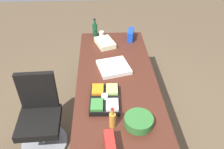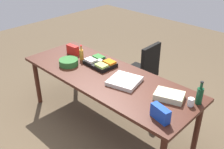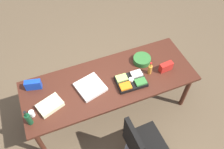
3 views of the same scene
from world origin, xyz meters
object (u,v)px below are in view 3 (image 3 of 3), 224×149
pizza_box (90,87)px  dressing_bottle (150,69)px  wine_bottle (28,119)px  sheet_cake (50,105)px  conference_table (110,83)px  salad_bowl (142,60)px  chip_bag_red (166,67)px  chip_bag_blue (33,85)px  office_chair (142,146)px  paper_cup (32,114)px  veggie_tray (131,81)px

pizza_box → dressing_bottle: dressing_bottle is taller
wine_bottle → sheet_cake: bearing=26.0°
conference_table → dressing_bottle: size_ratio=11.18×
salad_bowl → wine_bottle: size_ratio=0.97×
salad_bowl → chip_bag_red: (0.26, -0.28, 0.03)m
salad_bowl → chip_bag_blue: size_ratio=1.22×
conference_table → salad_bowl: (0.60, 0.15, 0.12)m
wine_bottle → dressing_bottle: wine_bottle is taller
wine_bottle → chip_bag_red: bearing=3.6°
sheet_cake → salad_bowl: bearing=10.2°
conference_table → salad_bowl: salad_bowl is taller
office_chair → sheet_cake: 1.37m
dressing_bottle → salad_bowl: bearing=91.4°
office_chair → salad_bowl: size_ratio=3.56×
office_chair → wine_bottle: 1.55m
sheet_cake → wine_bottle: (-0.29, -0.14, 0.07)m
office_chair → chip_bag_blue: 1.73m
chip_bag_red → conference_table: bearing=171.6°
paper_cup → wine_bottle: size_ratio=0.33×
paper_cup → chip_bag_blue: chip_bag_blue is taller
office_chair → paper_cup: size_ratio=10.59×
sheet_cake → paper_cup: size_ratio=3.56×
office_chair → paper_cup: 1.54m
dressing_bottle → chip_bag_blue: bearing=167.5°
veggie_tray → chip_bag_red: size_ratio=2.16×
wine_bottle → chip_bag_blue: bearing=74.8°
pizza_box → paper_cup: 0.85m
conference_table → dressing_bottle: bearing=-8.4°
paper_cup → sheet_cake: bearing=9.8°
wine_bottle → dressing_bottle: bearing=5.3°
office_chair → sheet_cake: office_chair is taller
sheet_cake → chip_bag_blue: size_ratio=1.45×
wine_bottle → chip_bag_red: size_ratio=1.38×
sheet_cake → paper_cup: paper_cup is taller
sheet_cake → chip_bag_blue: (-0.14, 0.39, 0.04)m
pizza_box → conference_table: bearing=-9.6°
conference_table → pizza_box: (-0.30, -0.02, 0.10)m
veggie_tray → dressing_bottle: bearing=10.4°
sheet_cake → chip_bag_red: 1.74m
pizza_box → sheet_cake: bearing=174.5°
conference_table → dressing_bottle: dressing_bottle is taller
chip_bag_blue → office_chair: bearing=-45.8°
dressing_bottle → conference_table: bearing=171.6°
office_chair → sheet_cake: bearing=141.6°
veggie_tray → paper_cup: bearing=-179.7°
paper_cup → chip_bag_blue: 0.44m
office_chair → sheet_cake: size_ratio=2.98×
wine_bottle → chip_bag_blue: 0.54m
conference_table → chip_bag_red: 0.87m
pizza_box → salad_bowl: 0.91m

